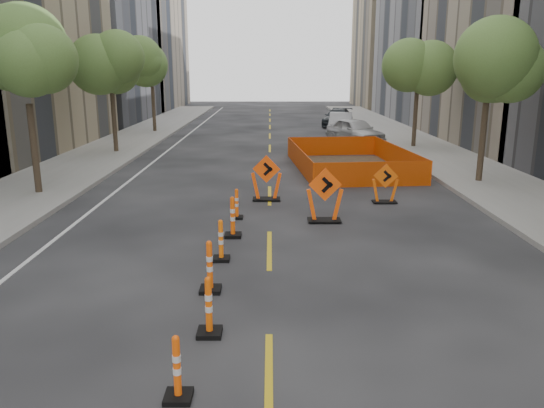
{
  "coord_description": "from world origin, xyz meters",
  "views": [
    {
      "loc": [
        0.02,
        -8.82,
        4.44
      ],
      "look_at": [
        0.07,
        4.38,
        1.1
      ],
      "focal_mm": 35.0,
      "sensor_mm": 36.0,
      "label": 1
    }
  ],
  "objects_px": {
    "channelizer_5": "(233,217)",
    "chevron_sign_left": "(266,178)",
    "channelizer_4": "(221,240)",
    "channelizer_2": "(209,306)",
    "channelizer_3": "(210,266)",
    "parked_car_near": "(355,131)",
    "channelizer_6": "(237,204)",
    "parked_car_far": "(338,118)",
    "channelizer_1": "(177,368)",
    "chevron_sign_right": "(385,184)",
    "chevron_sign_center": "(325,195)",
    "parked_car_mid": "(341,123)"
  },
  "relations": [
    {
      "from": "channelizer_1",
      "to": "chevron_sign_right",
      "type": "bearing_deg",
      "value": 65.05
    },
    {
      "from": "channelizer_1",
      "to": "chevron_sign_right",
      "type": "height_order",
      "value": "chevron_sign_right"
    },
    {
      "from": "channelizer_3",
      "to": "chevron_sign_left",
      "type": "height_order",
      "value": "chevron_sign_left"
    },
    {
      "from": "chevron_sign_right",
      "to": "parked_car_far",
      "type": "height_order",
      "value": "parked_car_far"
    },
    {
      "from": "parked_car_mid",
      "to": "channelizer_6",
      "type": "bearing_deg",
      "value": -96.41
    },
    {
      "from": "channelizer_6",
      "to": "chevron_sign_center",
      "type": "bearing_deg",
      "value": -7.93
    },
    {
      "from": "channelizer_4",
      "to": "channelizer_6",
      "type": "relative_size",
      "value": 1.08
    },
    {
      "from": "channelizer_5",
      "to": "parked_car_near",
      "type": "height_order",
      "value": "parked_car_near"
    },
    {
      "from": "channelizer_1",
      "to": "channelizer_2",
      "type": "distance_m",
      "value": 1.86
    },
    {
      "from": "parked_car_near",
      "to": "parked_car_far",
      "type": "bearing_deg",
      "value": 64.71
    },
    {
      "from": "channelizer_2",
      "to": "parked_car_near",
      "type": "height_order",
      "value": "parked_car_near"
    },
    {
      "from": "channelizer_5",
      "to": "chevron_sign_left",
      "type": "bearing_deg",
      "value": 78.05
    },
    {
      "from": "chevron_sign_left",
      "to": "channelizer_5",
      "type": "bearing_deg",
      "value": -93.85
    },
    {
      "from": "parked_car_far",
      "to": "channelizer_6",
      "type": "bearing_deg",
      "value": -86.38
    },
    {
      "from": "channelizer_3",
      "to": "channelizer_6",
      "type": "height_order",
      "value": "channelizer_3"
    },
    {
      "from": "chevron_sign_left",
      "to": "parked_car_far",
      "type": "distance_m",
      "value": 25.9
    },
    {
      "from": "channelizer_5",
      "to": "chevron_sign_left",
      "type": "distance_m",
      "value": 4.31
    },
    {
      "from": "chevron_sign_center",
      "to": "parked_car_far",
      "type": "xyz_separation_m",
      "value": [
        3.87,
        28.01,
        -0.13
      ]
    },
    {
      "from": "channelizer_3",
      "to": "parked_car_near",
      "type": "relative_size",
      "value": 0.24
    },
    {
      "from": "channelizer_4",
      "to": "channelizer_5",
      "type": "bearing_deg",
      "value": 85.22
    },
    {
      "from": "channelizer_3",
      "to": "parked_car_near",
      "type": "distance_m",
      "value": 23.61
    },
    {
      "from": "channelizer_1",
      "to": "channelizer_2",
      "type": "xyz_separation_m",
      "value": [
        0.23,
        1.85,
        0.05
      ]
    },
    {
      "from": "chevron_sign_left",
      "to": "parked_car_mid",
      "type": "relative_size",
      "value": 0.35
    },
    {
      "from": "channelizer_3",
      "to": "parked_car_mid",
      "type": "distance_m",
      "value": 28.63
    },
    {
      "from": "channelizer_2",
      "to": "channelizer_6",
      "type": "bearing_deg",
      "value": 89.81
    },
    {
      "from": "channelizer_6",
      "to": "parked_car_near",
      "type": "distance_m",
      "value": 18.26
    },
    {
      "from": "channelizer_6",
      "to": "parked_car_mid",
      "type": "height_order",
      "value": "parked_car_mid"
    },
    {
      "from": "chevron_sign_left",
      "to": "channelizer_4",
      "type": "bearing_deg",
      "value": -91.69
    },
    {
      "from": "chevron_sign_right",
      "to": "parked_car_mid",
      "type": "height_order",
      "value": "parked_car_mid"
    },
    {
      "from": "channelizer_2",
      "to": "parked_car_far",
      "type": "distance_m",
      "value": 35.65
    },
    {
      "from": "chevron_sign_left",
      "to": "chevron_sign_right",
      "type": "distance_m",
      "value": 4.09
    },
    {
      "from": "chevron_sign_left",
      "to": "parked_car_near",
      "type": "height_order",
      "value": "chevron_sign_left"
    },
    {
      "from": "channelizer_3",
      "to": "channelizer_6",
      "type": "xyz_separation_m",
      "value": [
        0.21,
        5.55,
        -0.08
      ]
    },
    {
      "from": "channelizer_3",
      "to": "parked_car_far",
      "type": "height_order",
      "value": "parked_car_far"
    },
    {
      "from": "channelizer_1",
      "to": "channelizer_4",
      "type": "relative_size",
      "value": 0.96
    },
    {
      "from": "channelizer_3",
      "to": "chevron_sign_left",
      "type": "distance_m",
      "value": 7.99
    },
    {
      "from": "channelizer_5",
      "to": "chevron_sign_right",
      "type": "xyz_separation_m",
      "value": [
        4.96,
        3.82,
        0.11
      ]
    },
    {
      "from": "parked_car_near",
      "to": "parked_car_far",
      "type": "height_order",
      "value": "parked_car_near"
    },
    {
      "from": "channelizer_4",
      "to": "channelizer_2",
      "type": "bearing_deg",
      "value": -88.05
    },
    {
      "from": "channelizer_4",
      "to": "chevron_sign_left",
      "type": "relative_size",
      "value": 0.63
    },
    {
      "from": "channelizer_2",
      "to": "channelizer_4",
      "type": "height_order",
      "value": "channelizer_2"
    },
    {
      "from": "channelizer_2",
      "to": "chevron_sign_center",
      "type": "distance_m",
      "value": 7.53
    },
    {
      "from": "channelizer_5",
      "to": "channelizer_6",
      "type": "distance_m",
      "value": 1.85
    },
    {
      "from": "parked_car_far",
      "to": "channelizer_2",
      "type": "bearing_deg",
      "value": -83.69
    },
    {
      "from": "channelizer_2",
      "to": "channelizer_3",
      "type": "bearing_deg",
      "value": 95.79
    },
    {
      "from": "channelizer_2",
      "to": "parked_car_far",
      "type": "bearing_deg",
      "value": 79.42
    },
    {
      "from": "channelizer_6",
      "to": "parked_car_far",
      "type": "height_order",
      "value": "parked_car_far"
    },
    {
      "from": "channelizer_4",
      "to": "chevron_sign_left",
      "type": "height_order",
      "value": "chevron_sign_left"
    },
    {
      "from": "chevron_sign_right",
      "to": "parked_car_far",
      "type": "relative_size",
      "value": 0.28
    },
    {
      "from": "channelizer_1",
      "to": "channelizer_6",
      "type": "height_order",
      "value": "channelizer_1"
    }
  ]
}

